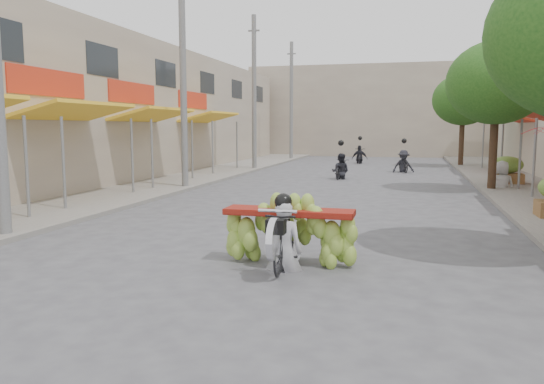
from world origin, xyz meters
The scene contains 16 objects.
ground centered at (0.00, 0.00, 0.00)m, with size 120.00×120.00×0.00m, color #58585D.
sidewalk_left centered at (-7.00, 15.00, 0.06)m, with size 4.00×60.00×0.12m, color gray.
sidewalk_right centered at (7.00, 15.00, 0.06)m, with size 4.00×60.00×0.12m, color gray.
shophouse_row_left centered at (-11.98, 13.98, 3.00)m, with size 9.77×40.00×6.00m.
far_building centered at (0.00, 38.00, 3.50)m, with size 20.00×6.00×7.00m, color tan.
utility_pole_mid centered at (-5.40, 12.00, 4.03)m, with size 0.60×0.24×8.00m.
utility_pole_far centered at (-5.40, 21.00, 4.03)m, with size 0.60×0.24×8.00m.
utility_pole_back centered at (-5.40, 30.00, 4.03)m, with size 0.60×0.24×8.00m.
street_tree_mid centered at (5.40, 14.00, 3.78)m, with size 3.40×3.40×5.25m.
street_tree_far centered at (5.40, 26.00, 3.78)m, with size 3.40×3.40×5.25m.
produce_crate_far centered at (6.20, 16.00, 0.71)m, with size 1.20×0.88×1.16m.
banana_motorbike centered at (0.66, 2.30, 0.70)m, with size 2.20×1.84×2.08m.
pedestrian centered at (5.81, 14.58, 1.07)m, with size 0.99×0.65×1.90m.
bg_motorbike_a centered at (-0.35, 17.28, 0.77)m, with size 0.84×1.53×1.95m.
bg_motorbike_b centered at (2.28, 21.42, 0.86)m, with size 1.17×1.66×1.95m.
bg_motorbike_c centered at (-0.45, 27.44, 0.79)m, with size 1.00×1.66×1.95m.
Camera 1 is at (2.56, -5.95, 2.28)m, focal length 35.00 mm.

